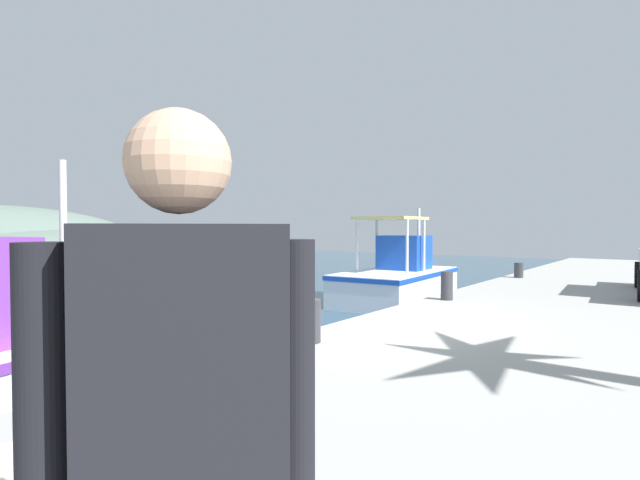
{
  "coord_description": "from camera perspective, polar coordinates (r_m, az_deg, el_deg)",
  "views": [
    {
      "loc": [
        -6.48,
        -4.11,
        2.22
      ],
      "look_at": [
        2.72,
        2.76,
        1.9
      ],
      "focal_mm": 27.39,
      "sensor_mm": 36.0,
      "label": 1
    }
  ],
  "objects": [
    {
      "name": "distant_hill_third",
      "position": [
        45.44,
        -28.26,
        -1.42
      ],
      "size": [
        26.94,
        12.6,
        4.27
      ],
      "primitive_type": "ellipsoid",
      "color": "#596B60",
      "rests_on": "ground"
    },
    {
      "name": "fishing_boat_third",
      "position": [
        14.66,
        9.05,
        -4.47
      ],
      "size": [
        4.83,
        2.54,
        2.82
      ],
      "color": "white",
      "rests_on": "ground"
    },
    {
      "name": "fisherman_standing",
      "position": [
        1.18,
        -15.95,
        -23.8
      ],
      "size": [
        0.54,
        0.41,
        1.66
      ],
      "color": "#3F3F42",
      "rests_on": "quay_pier"
    },
    {
      "name": "mooring_bollard_nearest",
      "position": [
        6.06,
        -1.2,
        -9.42
      ],
      "size": [
        0.27,
        0.27,
        0.52
      ],
      "primitive_type": "cylinder",
      "color": "#333338",
      "rests_on": "quay_pier"
    },
    {
      "name": "mooring_bollard_second",
      "position": [
        9.78,
        14.59,
        -5.19
      ],
      "size": [
        0.23,
        0.23,
        0.55
      ],
      "primitive_type": "cylinder",
      "color": "#333338",
      "rests_on": "quay_pier"
    },
    {
      "name": "mooring_bollard_third",
      "position": [
        14.65,
        22.2,
        -3.29
      ],
      "size": [
        0.25,
        0.25,
        0.41
      ],
      "primitive_type": "cylinder",
      "color": "#333338",
      "rests_on": "quay_pier"
    }
  ]
}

